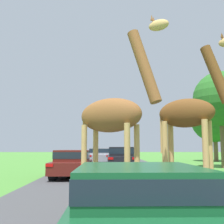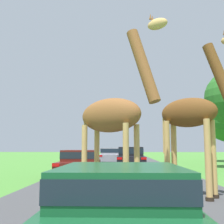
# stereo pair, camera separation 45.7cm
# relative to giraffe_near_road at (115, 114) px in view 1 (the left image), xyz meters

# --- Properties ---
(road) EXTENTS (7.29, 120.00, 0.00)m
(road) POSITION_rel_giraffe_near_road_xyz_m (0.29, 21.96, -2.39)
(road) COLOR #424244
(road) RESTS_ON ground
(giraffe_near_road) EXTENTS (2.59, 1.84, 5.00)m
(giraffe_near_road) POSITION_rel_giraffe_near_road_xyz_m (0.00, 0.00, 0.00)
(giraffe_near_road) COLOR tan
(giraffe_near_road) RESTS_ON ground
(giraffe_companion) EXTENTS (2.31, 1.71, 4.84)m
(giraffe_companion) POSITION_rel_giraffe_near_road_xyz_m (2.34, 0.68, 0.01)
(giraffe_companion) COLOR tan
(giraffe_companion) RESTS_ON ground
(car_lead_maroon) EXTENTS (1.74, 4.36, 1.22)m
(car_lead_maroon) POSITION_rel_giraffe_near_road_xyz_m (0.17, -4.01, -1.72)
(car_lead_maroon) COLOR #144C28
(car_lead_maroon) RESTS_ON ground
(car_queue_right) EXTENTS (1.77, 3.98, 1.31)m
(car_queue_right) POSITION_rel_giraffe_near_road_xyz_m (-1.88, 6.16, -1.69)
(car_queue_right) COLOR #561914
(car_queue_right) RESTS_ON ground
(car_queue_left) EXTENTS (1.88, 4.74, 1.39)m
(car_queue_left) POSITION_rel_giraffe_near_road_xyz_m (-0.78, 17.56, -1.64)
(car_queue_left) COLOR gray
(car_queue_left) RESTS_ON ground
(car_far_ahead) EXTENTS (1.77, 4.48, 1.46)m
(car_far_ahead) POSITION_rel_giraffe_near_road_xyz_m (0.78, 11.35, -1.61)
(car_far_ahead) COLOR black
(car_far_ahead) RESTS_ON ground
(tree_left_edge) EXTENTS (4.79, 4.79, 6.72)m
(tree_left_edge) POSITION_rel_giraffe_near_road_xyz_m (10.88, 20.43, 1.92)
(tree_left_edge) COLOR brown
(tree_left_edge) RESTS_ON ground
(tree_far_right) EXTENTS (3.96, 3.96, 6.88)m
(tree_far_right) POSITION_rel_giraffe_near_road_xyz_m (8.06, 11.90, 2.48)
(tree_far_right) COLOR brown
(tree_far_right) RESTS_ON ground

